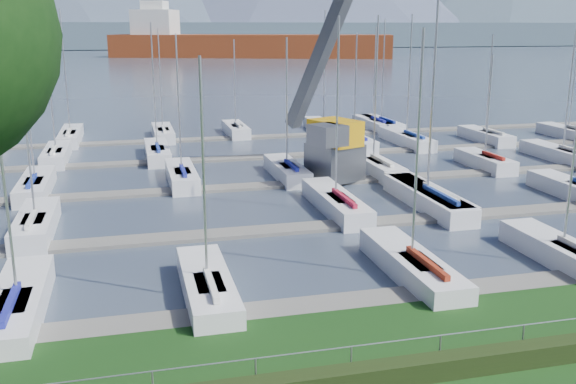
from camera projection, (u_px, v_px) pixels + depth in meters
name	position (u px, v px, depth m)	size (l,w,h in m)	color
water	(142.00, 53.00, 264.33)	(800.00, 540.00, 0.20)	#3D4859
hedge	(386.00, 374.00, 19.71)	(80.00, 0.70, 0.70)	black
fence	(382.00, 343.00, 19.88)	(0.04, 0.04, 80.00)	gray
foothill	(137.00, 35.00, 328.42)	(900.00, 80.00, 12.00)	#465967
docks	(239.00, 188.00, 44.64)	(90.00, 41.60, 0.25)	slate
crane	(336.00, 102.00, 46.53)	(7.63, 12.96, 22.35)	#595B60
cargo_ship_mid	(239.00, 46.00, 226.41)	(98.31, 50.21, 21.50)	maroon
sailboat_fleet	(203.00, 103.00, 44.86)	(73.57, 50.16, 13.26)	silver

